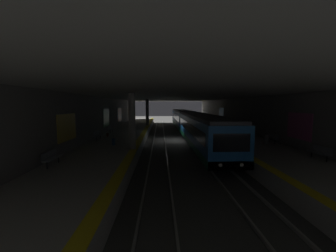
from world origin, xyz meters
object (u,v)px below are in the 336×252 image
at_px(pillar_far, 147,112).
at_px(suitcase_rolling, 114,142).
at_px(bench_right_near, 51,157).
at_px(trash_bin, 266,139).
at_px(metro_train, 189,123).
at_px(bench_left_mid, 272,137).
at_px(backpack_on_floor, 108,135).
at_px(bench_left_near, 320,152).
at_px(bench_right_mid, 98,135).
at_px(bench_right_far, 111,129).
at_px(person_walking_mid, 210,119).
at_px(bench_left_far, 222,123).
at_px(pillar_near, 132,121).
at_px(person_waiting_near, 231,127).

distance_m(pillar_far, suitcase_rolling, 19.03).
relative_size(bench_right_near, trash_bin, 2.00).
relative_size(metro_train, bench_left_mid, 22.17).
height_order(bench_right_near, backpack_on_floor, bench_right_near).
relative_size(bench_left_near, backpack_on_floor, 4.25).
height_order(bench_left_mid, bench_right_mid, same).
distance_m(bench_left_mid, bench_right_far, 18.96).
relative_size(bench_left_near, person_walking_mid, 1.03).
xyz_separation_m(bench_right_near, trash_bin, (6.62, -16.33, -0.10)).
bearing_deg(bench_right_near, bench_left_far, -36.20).
height_order(metro_train, bench_left_mid, metro_train).
height_order(bench_left_mid, bench_right_near, same).
bearing_deg(pillar_near, bench_left_far, -34.75).
xyz_separation_m(bench_right_far, person_walking_mid, (12.70, -15.97, 0.37)).
relative_size(bench_right_near, suitcase_rolling, 1.90).
height_order(bench_right_near, suitcase_rolling, suitcase_rolling).
relative_size(bench_left_mid, bench_right_far, 1.00).
bearing_deg(bench_right_far, pillar_far, -22.62).
bearing_deg(person_walking_mid, bench_right_near, 150.23).
relative_size(bench_right_near, bench_right_mid, 1.00).
height_order(person_waiting_near, backpack_on_floor, person_waiting_near).
relative_size(bench_left_far, trash_bin, 2.00).
height_order(suitcase_rolling, backpack_on_floor, suitcase_rolling).
xyz_separation_m(bench_left_far, backpack_on_floor, (-11.56, 16.63, -0.32)).
relative_size(bench_left_near, person_waiting_near, 1.07).
height_order(metro_train, suitcase_rolling, metro_train).
xyz_separation_m(pillar_far, bench_right_near, (-25.27, 4.18, -1.75)).
xyz_separation_m(bench_right_mid, bench_right_far, (5.81, 0.00, 0.00)).
distance_m(person_walking_mid, backpack_on_floor, 22.43).
bearing_deg(backpack_on_floor, bench_left_mid, -106.06).
xyz_separation_m(pillar_far, person_walking_mid, (2.65, -11.79, -1.38)).
bearing_deg(suitcase_rolling, bench_right_far, 14.54).
bearing_deg(bench_left_near, bench_left_far, 0.00).
bearing_deg(metro_train, bench_left_near, -160.34).
relative_size(suitcase_rolling, backpack_on_floor, 2.23).
bearing_deg(bench_left_mid, person_walking_mid, 3.00).
relative_size(bench_right_near, person_waiting_near, 1.07).
xyz_separation_m(metro_train, bench_right_far, (-3.33, 10.73, -0.45)).
distance_m(pillar_far, person_waiting_near, 16.09).
relative_size(pillar_far, metro_train, 0.12).
bearing_deg(suitcase_rolling, person_walking_mid, -32.51).
bearing_deg(metro_train, backpack_on_floor, 123.43).
bearing_deg(pillar_near, backpack_on_floor, 28.08).
xyz_separation_m(bench_right_near, suitcase_rolling, (6.44, -2.28, -0.23)).
xyz_separation_m(pillar_far, person_waiting_near, (-11.45, -11.21, -1.41)).
distance_m(bench_left_mid, suitcase_rolling, 14.80).
bearing_deg(bench_left_far, metro_train, 126.94).
height_order(backpack_on_floor, trash_bin, trash_bin).
height_order(pillar_near, suitcase_rolling, pillar_near).
xyz_separation_m(pillar_near, trash_bin, (1.87, -12.15, -1.85)).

